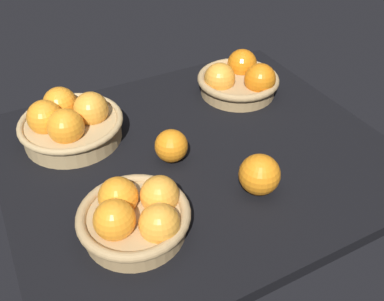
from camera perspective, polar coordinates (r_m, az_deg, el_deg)
market_tray at (r=96.68cm, az=0.63°, el=-0.69°), size 84.00×72.00×3.00cm
basket_far_left at (r=100.62cm, az=-16.14°, el=3.62°), size 23.71×23.71×10.98cm
basket_far_right at (r=115.14cm, az=6.33°, el=9.47°), size 21.79×21.79×10.05cm
basket_near_left at (r=76.57cm, az=-7.56°, el=-8.64°), size 20.45×20.45×10.01cm
loose_orange_front_gap at (r=84.46cm, az=9.07°, el=-3.22°), size 8.30×8.30×8.30cm
loose_orange_back_gap at (r=91.65cm, az=-2.93°, el=0.79°), size 7.26×7.26×7.26cm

